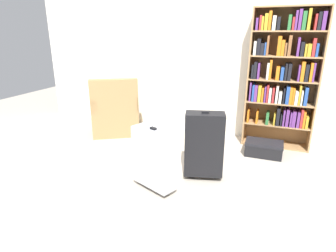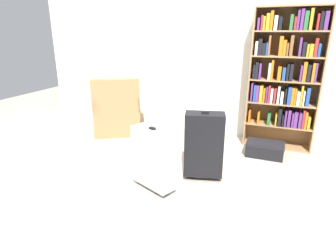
{
  "view_description": "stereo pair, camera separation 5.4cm",
  "coord_description": "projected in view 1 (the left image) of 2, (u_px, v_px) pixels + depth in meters",
  "views": [
    {
      "loc": [
        1.11,
        -2.58,
        1.56
      ],
      "look_at": [
        0.03,
        0.2,
        0.55
      ],
      "focal_mm": 30.09,
      "sensor_mm": 36.0,
      "label": 1
    },
    {
      "loc": [
        1.16,
        -2.56,
        1.56
      ],
      "look_at": [
        0.03,
        0.2,
        0.55
      ],
      "focal_mm": 30.09,
      "sensor_mm": 36.0,
      "label": 2
    }
  ],
  "objects": [
    {
      "name": "suitcase_black",
      "position": [
        204.0,
        144.0,
        3.04
      ],
      "size": [
        0.46,
        0.31,
        0.77
      ],
      "color": "black",
      "rests_on": "ground"
    },
    {
      "name": "ground_plane",
      "position": [
        159.0,
        177.0,
        3.16
      ],
      "size": [
        10.02,
        10.02,
        0.0
      ],
      "primitive_type": "plane",
      "color": "#B2A899"
    },
    {
      "name": "suitcase_silver",
      "position": [
        154.0,
        158.0,
        2.82
      ],
      "size": [
        0.5,
        0.35,
        0.67
      ],
      "color": "#B7BABF",
      "rests_on": "ground"
    },
    {
      "name": "armchair",
      "position": [
        115.0,
        113.0,
        4.48
      ],
      "size": [
        0.96,
        0.96,
        0.9
      ],
      "color": "#9E7A4C",
      "rests_on": "ground"
    },
    {
      "name": "bookshelf",
      "position": [
        283.0,
        75.0,
        3.76
      ],
      "size": [
        0.9,
        0.33,
        1.86
      ],
      "color": "#A87F51",
      "rests_on": "ground"
    },
    {
      "name": "mug",
      "position": [
        144.0,
        131.0,
        4.47
      ],
      "size": [
        0.12,
        0.08,
        0.1
      ],
      "color": "white",
      "rests_on": "ground"
    },
    {
      "name": "back_wall",
      "position": [
        202.0,
        49.0,
        4.27
      ],
      "size": [
        5.73,
        0.1,
        2.6
      ],
      "primitive_type": "cube",
      "color": "silver",
      "rests_on": "ground"
    },
    {
      "name": "storage_box",
      "position": [
        264.0,
        148.0,
        3.7
      ],
      "size": [
        0.47,
        0.29,
        0.19
      ],
      "color": "black",
      "rests_on": "ground"
    }
  ]
}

